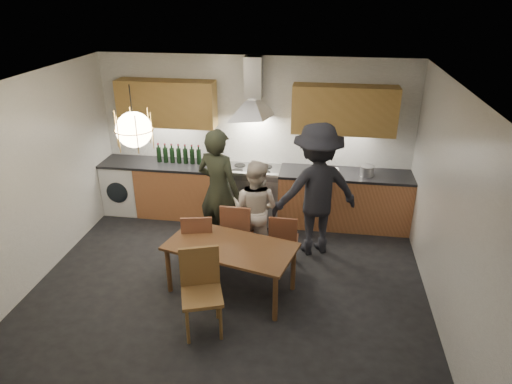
# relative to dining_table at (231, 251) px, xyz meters

# --- Properties ---
(ground) EXTENTS (5.00, 5.00, 0.00)m
(ground) POSITION_rel_dining_table_xyz_m (-0.04, 0.03, -0.58)
(ground) COLOR black
(ground) RESTS_ON ground
(room_shell) EXTENTS (5.02, 4.52, 2.61)m
(room_shell) POSITION_rel_dining_table_xyz_m (-0.04, 0.03, 1.12)
(room_shell) COLOR white
(room_shell) RESTS_ON ground
(counter_run) EXTENTS (5.00, 0.62, 0.90)m
(counter_run) POSITION_rel_dining_table_xyz_m (-0.02, 1.98, -0.13)
(counter_run) COLOR #CE824F
(counter_run) RESTS_ON ground
(range_stove) EXTENTS (0.90, 0.60, 0.92)m
(range_stove) POSITION_rel_dining_table_xyz_m (-0.04, 1.98, -0.14)
(range_stove) COLOR silver
(range_stove) RESTS_ON ground
(wall_fixtures) EXTENTS (4.30, 0.54, 1.10)m
(wall_fixtures) POSITION_rel_dining_table_xyz_m (-0.04, 2.10, 1.29)
(wall_fixtures) COLOR tan
(wall_fixtures) RESTS_ON ground
(pendant_lamp) EXTENTS (0.43, 0.43, 0.70)m
(pendant_lamp) POSITION_rel_dining_table_xyz_m (-1.04, -0.07, 1.52)
(pendant_lamp) COLOR black
(pendant_lamp) RESTS_ON ground
(dining_table) EXTENTS (1.71, 1.15, 0.66)m
(dining_table) POSITION_rel_dining_table_xyz_m (0.00, 0.00, 0.00)
(dining_table) COLOR brown
(dining_table) RESTS_ON ground
(chair_back_left) EXTENTS (0.47, 0.47, 0.88)m
(chair_back_left) POSITION_rel_dining_table_xyz_m (-0.51, 0.33, -0.08)
(chair_back_left) COLOR brown
(chair_back_left) RESTS_ON ground
(chair_back_mid) EXTENTS (0.42, 0.42, 0.91)m
(chair_back_mid) POSITION_rel_dining_table_xyz_m (-0.04, 0.64, -0.06)
(chair_back_mid) COLOR brown
(chair_back_mid) RESTS_ON ground
(chair_back_right) EXTENTS (0.38, 0.38, 0.83)m
(chair_back_right) POSITION_rel_dining_table_xyz_m (0.60, 0.58, -0.11)
(chair_back_right) COLOR brown
(chair_back_right) RESTS_ON ground
(chair_front) EXTENTS (0.56, 0.56, 0.97)m
(chair_front) POSITION_rel_dining_table_xyz_m (-0.19, -0.69, -0.03)
(chair_front) COLOR brown
(chair_front) RESTS_ON ground
(person_left) EXTENTS (0.77, 0.65, 1.81)m
(person_left) POSITION_rel_dining_table_xyz_m (-0.37, 1.03, 0.32)
(person_left) COLOR black
(person_left) RESTS_ON ground
(person_mid) EXTENTS (0.82, 0.72, 1.44)m
(person_mid) POSITION_rel_dining_table_xyz_m (0.17, 0.91, 0.13)
(person_mid) COLOR beige
(person_mid) RESTS_ON ground
(person_right) EXTENTS (1.41, 1.13, 1.92)m
(person_right) POSITION_rel_dining_table_xyz_m (0.99, 1.14, 0.37)
(person_right) COLOR black
(person_right) RESTS_ON ground
(mixing_bowl) EXTENTS (0.29, 0.29, 0.06)m
(mixing_bowl) POSITION_rel_dining_table_xyz_m (1.19, 1.94, 0.35)
(mixing_bowl) COLOR #B1B1B5
(mixing_bowl) RESTS_ON counter_run
(stock_pot) EXTENTS (0.26, 0.26, 0.15)m
(stock_pot) POSITION_rel_dining_table_xyz_m (1.74, 1.93, 0.39)
(stock_pot) COLOR #B8B8BC
(stock_pot) RESTS_ON counter_run
(wine_bottles) EXTENTS (0.75, 0.08, 0.32)m
(wine_bottles) POSITION_rel_dining_table_xyz_m (-1.26, 2.03, 0.47)
(wine_bottles) COLOR black
(wine_bottles) RESTS_ON counter_run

